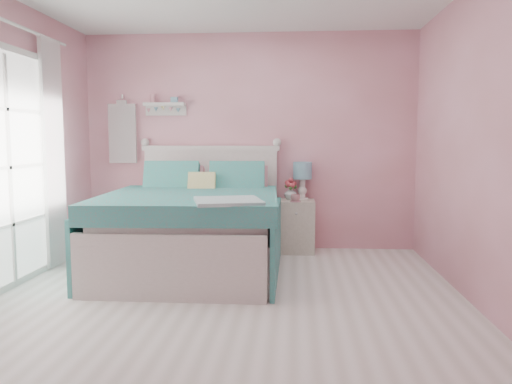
# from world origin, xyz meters

# --- Properties ---
(floor) EXTENTS (4.50, 4.50, 0.00)m
(floor) POSITION_xyz_m (0.00, 0.00, 0.00)
(floor) COLOR silver
(floor) RESTS_ON ground
(room_shell) EXTENTS (4.50, 4.50, 4.50)m
(room_shell) POSITION_xyz_m (0.00, 0.00, 1.58)
(room_shell) COLOR #C47C81
(room_shell) RESTS_ON floor
(bed) EXTENTS (1.79, 2.20, 1.25)m
(bed) POSITION_xyz_m (-0.46, 1.17, 0.42)
(bed) COLOR silver
(bed) RESTS_ON floor
(nightstand) EXTENTS (0.43, 0.42, 0.62)m
(nightstand) POSITION_xyz_m (0.58, 2.02, 0.31)
(nightstand) COLOR beige
(nightstand) RESTS_ON floor
(table_lamp) EXTENTS (0.22, 0.22, 0.44)m
(table_lamp) POSITION_xyz_m (0.65, 2.14, 0.93)
(table_lamp) COLOR white
(table_lamp) RESTS_ON nightstand
(vase) EXTENTS (0.18, 0.18, 0.16)m
(vase) POSITION_xyz_m (0.51, 2.07, 0.69)
(vase) COLOR silver
(vase) RESTS_ON nightstand
(teacup) EXTENTS (0.13, 0.13, 0.09)m
(teacup) POSITION_xyz_m (0.57, 1.87, 0.66)
(teacup) COLOR #BD7F84
(teacup) RESTS_ON nightstand
(roses) EXTENTS (0.14, 0.11, 0.12)m
(roses) POSITION_xyz_m (0.51, 2.07, 0.81)
(roses) COLOR #CB4551
(roses) RESTS_ON vase
(wall_shelf) EXTENTS (0.50, 0.15, 0.25)m
(wall_shelf) POSITION_xyz_m (-1.02, 2.19, 1.73)
(wall_shelf) COLOR silver
(wall_shelf) RESTS_ON room_shell
(hanging_dress) EXTENTS (0.34, 0.03, 0.72)m
(hanging_dress) POSITION_xyz_m (-1.55, 2.18, 1.40)
(hanging_dress) COLOR white
(hanging_dress) RESTS_ON room_shell
(french_door) EXTENTS (0.04, 1.32, 2.16)m
(french_door) POSITION_xyz_m (-1.97, 0.40, 1.07)
(french_door) COLOR silver
(french_door) RESTS_ON floor
(curtain_far) EXTENTS (0.04, 0.40, 2.32)m
(curtain_far) POSITION_xyz_m (-1.92, 1.14, 1.18)
(curtain_far) COLOR white
(curtain_far) RESTS_ON floor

